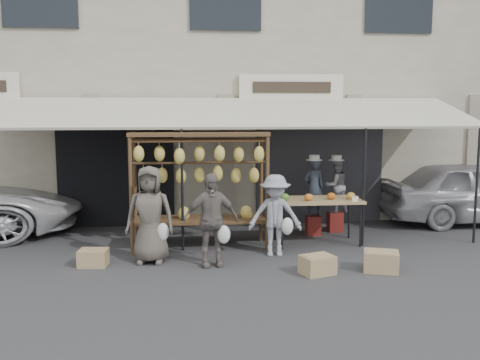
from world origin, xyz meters
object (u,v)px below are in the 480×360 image
object	(u,v)px
produce_table	(318,201)
sedan	(475,192)
customer_mid	(211,220)
crate_far	(93,258)
banana_rack	(199,168)
crate_near_b	(381,261)
customer_left	(150,215)
vendor_left	(314,187)
crate_near_a	(317,265)
vendor_right	(336,186)
customer_right	(275,215)

from	to	relation	value
produce_table	sedan	xyz separation A→B (m)	(4.15, 1.55, -0.13)
customer_mid	crate_far	size ratio (longest dim) A/B	3.37
banana_rack	crate_near_b	size ratio (longest dim) A/B	4.68
customer_left	customer_mid	size ratio (longest dim) A/B	1.06
vendor_left	crate_near_a	distance (m)	2.90
vendor_right	crate_near_b	xyz separation A→B (m)	(-0.05, -2.91, -0.85)
crate_near_b	sedan	xyz separation A→B (m)	(3.54, 3.45, 0.57)
produce_table	customer_mid	bearing A→B (deg)	-149.29
vendor_right	customer_mid	bearing A→B (deg)	22.35
produce_table	customer_mid	world-z (taller)	customer_mid
customer_mid	customer_right	bearing A→B (deg)	16.99
customer_left	customer_mid	distance (m)	1.08
produce_table	crate_near_a	world-z (taller)	produce_table
vendor_left	sedan	xyz separation A→B (m)	(4.04, 0.80, -0.28)
vendor_right	customer_mid	world-z (taller)	same
banana_rack	vendor_right	xyz separation A→B (m)	(2.98, 1.12, -0.55)
customer_left	customer_mid	world-z (taller)	customer_left
vendor_left	customer_left	world-z (taller)	customer_left
vendor_left	vendor_right	size ratio (longest dim) A/B	1.04
produce_table	customer_left	xyz separation A→B (m)	(-3.21, -0.99, -0.02)
customer_right	crate_near_a	xyz separation A→B (m)	(0.50, -1.18, -0.59)
crate_near_b	crate_near_a	bearing A→B (deg)	-177.37
produce_table	customer_right	bearing A→B (deg)	-142.05
crate_near_a	customer_left	bearing A→B (deg)	160.74
crate_near_a	crate_far	bearing A→B (deg)	167.27
crate_near_a	crate_near_b	distance (m)	1.09
vendor_left	crate_near_b	size ratio (longest dim) A/B	2.20
customer_mid	crate_far	distance (m)	2.11
customer_mid	crate_near_b	world-z (taller)	customer_mid
banana_rack	vendor_left	size ratio (longest dim) A/B	2.13
banana_rack	produce_table	world-z (taller)	banana_rack
produce_table	customer_left	size ratio (longest dim) A/B	1.00
produce_table	customer_right	distance (m)	1.25
crate_near_b	sedan	size ratio (longest dim) A/B	0.13
banana_rack	customer_mid	size ratio (longest dim) A/B	1.63
banana_rack	customer_left	world-z (taller)	banana_rack
vendor_right	crate_far	world-z (taller)	vendor_right
customer_left	crate_far	distance (m)	1.20
customer_left	crate_near_b	bearing A→B (deg)	-7.32
banana_rack	customer_left	size ratio (longest dim) A/B	1.53
vendor_left	banana_rack	bearing A→B (deg)	11.72
customer_left	customer_mid	xyz separation A→B (m)	(1.04, -0.30, -0.05)
customer_right	crate_near_b	xyz separation A→B (m)	(1.59, -1.13, -0.58)
sedan	banana_rack	bearing A→B (deg)	105.04
customer_left	crate_near_b	distance (m)	3.98
customer_right	vendor_left	bearing A→B (deg)	61.58
produce_table	banana_rack	bearing A→B (deg)	-177.39
crate_near_b	crate_far	size ratio (longest dim) A/B	1.17
produce_table	sedan	world-z (taller)	sedan
produce_table	crate_near_a	xyz separation A→B (m)	(-0.48, -1.95, -0.71)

